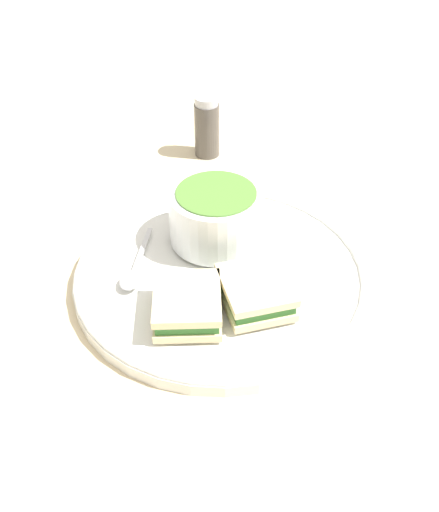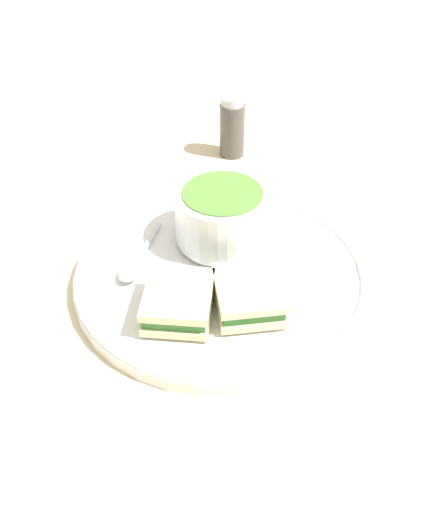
# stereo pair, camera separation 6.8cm
# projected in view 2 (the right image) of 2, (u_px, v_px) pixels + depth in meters

# --- Properties ---
(ground_plane) EXTENTS (2.40, 2.40, 0.00)m
(ground_plane) POSITION_uv_depth(u_px,v_px,m) (220.00, 280.00, 0.71)
(ground_plane) COLOR beige
(plate) EXTENTS (0.34, 0.34, 0.02)m
(plate) POSITION_uv_depth(u_px,v_px,m) (220.00, 274.00, 0.70)
(plate) COLOR white
(plate) RESTS_ON ground_plane
(soup_bowl) EXTENTS (0.11, 0.11, 0.07)m
(soup_bowl) POSITION_uv_depth(u_px,v_px,m) (222.00, 215.00, 0.72)
(soup_bowl) COLOR white
(soup_bowl) RESTS_ON plate
(spoon) EXTENTS (0.03, 0.12, 0.01)m
(spoon) POSITION_uv_depth(u_px,v_px,m) (133.00, 267.00, 0.69)
(spoon) COLOR silver
(spoon) RESTS_ON plate
(sandwich_half_near) EXTENTS (0.09, 0.09, 0.03)m
(sandwich_half_near) POSITION_uv_depth(u_px,v_px,m) (178.00, 302.00, 0.63)
(sandwich_half_near) COLOR beige
(sandwich_half_near) RESTS_ON plate
(sandwich_half_far) EXTENTS (0.10, 0.10, 0.03)m
(sandwich_half_far) POSITION_uv_depth(u_px,v_px,m) (249.00, 295.00, 0.64)
(sandwich_half_far) COLOR beige
(sandwich_half_far) RESTS_ON plate
(salt_shaker) EXTENTS (0.04, 0.04, 0.10)m
(salt_shaker) POSITION_uv_depth(u_px,v_px,m) (232.00, 127.00, 0.91)
(salt_shaker) COLOR #4C4742
(salt_shaker) RESTS_ON ground_plane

